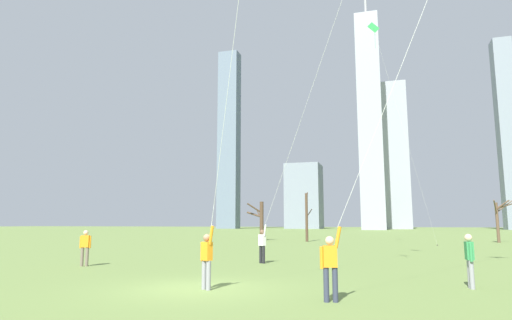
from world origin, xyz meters
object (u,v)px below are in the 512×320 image
kite_flyer_far_back_pink (223,123)px  bare_tree_center (498,218)px  bystander_watching_nearby (470,258)px  bare_tree_leftmost (260,219)px  kite_flyer_midfield_center_yellow (371,157)px  kite_flyer_foreground_left_red (280,190)px  bystander_strolling_midfield (85,246)px  bare_tree_left_of_center (307,216)px  distant_kite_low_near_trees_green (379,45)px

kite_flyer_far_back_pink → bare_tree_center: (15.07, 37.41, -2.36)m
bystander_watching_nearby → bare_tree_leftmost: (-15.99, 32.22, 1.43)m
kite_flyer_midfield_center_yellow → kite_flyer_foreground_left_red: bearing=117.6°
kite_flyer_midfield_center_yellow → bare_tree_leftmost: 37.90m
kite_flyer_far_back_pink → bystander_strolling_midfield: kite_flyer_far_back_pink is taller
bystander_strolling_midfield → bare_tree_left_of_center: bearing=79.9°
kite_flyer_midfield_center_yellow → bare_tree_leftmost: bearing=110.6°
bare_tree_left_of_center → kite_flyer_far_back_pink: bearing=-83.7°
kite_flyer_midfield_center_yellow → bare_tree_center: size_ratio=3.83×
kite_flyer_midfield_center_yellow → bare_tree_center: (11.05, 37.21, -1.22)m
bystander_strolling_midfield → bare_tree_left_of_center: 29.22m
bare_tree_left_of_center → bare_tree_leftmost: size_ratio=1.23×
bystander_watching_nearby → bare_tree_center: 35.03m
bystander_watching_nearby → bare_tree_center: bearing=76.2°
kite_flyer_far_back_pink → bare_tree_center: 40.40m
kite_flyer_far_back_pink → bystander_watching_nearby: 8.47m
bare_tree_center → bare_tree_leftmost: 24.43m
bystander_watching_nearby → kite_flyer_foreground_left_red: bearing=143.0°
kite_flyer_far_back_pink → kite_flyer_foreground_left_red: bearing=93.3°
distant_kite_low_near_trees_green → bare_tree_center: 21.59m
kite_flyer_midfield_center_yellow → bystander_watching_nearby: 5.01m
bystander_watching_nearby → bystander_strolling_midfield: (-15.62, 2.28, 0.00)m
distant_kite_low_near_trees_green → kite_flyer_midfield_center_yellow: bearing=-90.6°
kite_flyer_midfield_center_yellow → kite_flyer_foreground_left_red: size_ratio=0.97×
kite_flyer_foreground_left_red → bare_tree_leftmost: kite_flyer_foreground_left_red is taller
bystander_strolling_midfield → bare_tree_leftmost: bearing=90.7°
bystander_strolling_midfield → distant_kite_low_near_trees_green: (13.22, 20.47, 16.49)m
distant_kite_low_near_trees_green → bare_tree_left_of_center: size_ratio=3.66×
bystander_watching_nearby → bare_tree_leftmost: bearing=116.4°
kite_flyer_foreground_left_red → kite_flyer_midfield_center_yellow: bearing=-62.4°
kite_flyer_midfield_center_yellow → kite_flyer_far_back_pink: bearing=-177.1°
bystander_strolling_midfield → bare_tree_center: size_ratio=0.38×
bare_tree_leftmost → bare_tree_center: bearing=4.1°
bare_tree_center → bare_tree_leftmost: size_ratio=0.98×
distant_kite_low_near_trees_green → bystander_strolling_midfield: bearing=-122.9°
bystander_strolling_midfield → kite_flyer_foreground_left_red: bearing=20.6°
kite_flyer_far_back_pink → distant_kite_low_near_trees_green: size_ratio=1.08×
kite_flyer_midfield_center_yellow → bare_tree_leftmost: (-13.32, 35.46, -1.30)m
bare_tree_left_of_center → distant_kite_low_near_trees_green: bearing=-45.5°
kite_flyer_foreground_left_red → distant_kite_low_near_trees_green: (4.80, 17.31, 13.89)m
bystander_strolling_midfield → distant_kite_low_near_trees_green: bearing=57.1°
bystander_strolling_midfield → bare_tree_leftmost: (-0.37, 29.94, 1.43)m
kite_flyer_midfield_center_yellow → bare_tree_center: bearing=73.5°
kite_flyer_far_back_pink → kite_flyer_foreground_left_red: (-0.51, 8.88, -1.27)m
bystander_watching_nearby → distant_kite_low_near_trees_green: (-2.40, 22.75, 16.49)m
kite_flyer_midfield_center_yellow → bystander_strolling_midfield: (-12.95, 5.52, -2.73)m
kite_flyer_far_back_pink → distant_kite_low_near_trees_green: bearing=80.7°
kite_flyer_midfield_center_yellow → bystander_strolling_midfield: bearing=156.9°
distant_kite_low_near_trees_green → bare_tree_center: size_ratio=4.59×
bare_tree_center → distant_kite_low_near_trees_green: bearing=-133.8°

